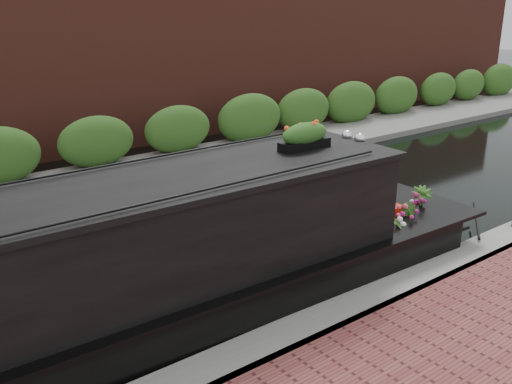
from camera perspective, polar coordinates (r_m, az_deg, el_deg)
ground at (r=9.99m, az=-4.12°, el=-4.73°), size 80.00×80.00×0.00m
near_bank_coping at (r=7.74m, az=9.85°, el=-12.46°), size 40.00×0.60×0.50m
far_bank_path at (r=13.49m, az=-14.03°, el=1.08°), size 40.00×2.40×0.34m
far_hedge at (r=14.29m, az=-15.51°, el=1.95°), size 40.00×1.10×2.80m
far_brick_wall at (r=16.19m, az=-18.38°, el=3.63°), size 40.00×1.00×8.00m
narrowboat at (r=6.95m, az=-13.15°, el=-9.27°), size 11.07×2.24×2.58m
rope_fender at (r=10.71m, az=16.71°, el=-2.94°), size 0.32×0.37×0.32m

